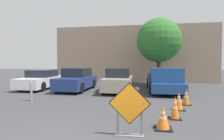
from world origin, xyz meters
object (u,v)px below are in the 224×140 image
(traffic_cone_nearest, at_px, (163,118))
(bollard_nearest, at_px, (31,91))
(pickup_truck, at_px, (164,81))
(traffic_cone_fourth, at_px, (186,97))
(road_closed_sign, at_px, (129,108))
(traffic_cone_second, at_px, (175,108))
(parked_car_second, at_px, (77,80))
(traffic_cone_third, at_px, (179,101))
(parked_car_third, at_px, (119,81))
(parked_car_nearest, at_px, (42,80))

(traffic_cone_nearest, relative_size, bollard_nearest, 0.66)
(traffic_cone_nearest, height_order, pickup_truck, pickup_truck)
(traffic_cone_fourth, bearing_deg, pickup_truck, 98.13)
(road_closed_sign, relative_size, traffic_cone_second, 1.79)
(parked_car_second, bearing_deg, pickup_truck, -175.60)
(traffic_cone_third, xyz_separation_m, pickup_truck, (0.00, 4.68, 0.39))
(parked_car_second, bearing_deg, parked_car_third, -178.36)
(traffic_cone_fourth, xyz_separation_m, parked_car_nearest, (-9.51, 3.98, 0.30))
(bollard_nearest, bearing_deg, parked_car_third, 43.67)
(road_closed_sign, bearing_deg, pickup_truck, 76.47)
(parked_car_nearest, bearing_deg, traffic_cone_nearest, 136.18)
(parked_car_second, xyz_separation_m, bollard_nearest, (-0.98, -3.81, -0.21))
(road_closed_sign, relative_size, traffic_cone_third, 1.95)
(parked_car_second, distance_m, parked_car_third, 2.99)
(traffic_cone_third, xyz_separation_m, parked_car_third, (-2.99, 4.41, 0.38))
(traffic_cone_second, relative_size, pickup_truck, 0.14)
(road_closed_sign, bearing_deg, traffic_cone_nearest, 35.41)
(parked_car_third, distance_m, pickup_truck, 3.01)
(traffic_cone_second, relative_size, traffic_cone_fourth, 1.05)
(parked_car_third, bearing_deg, traffic_cone_second, 114.47)
(parked_car_second, distance_m, bollard_nearest, 3.94)
(traffic_cone_third, height_order, parked_car_third, parked_car_third)
(parked_car_nearest, bearing_deg, traffic_cone_second, 142.17)
(traffic_cone_nearest, height_order, traffic_cone_second, traffic_cone_second)
(road_closed_sign, bearing_deg, parked_car_second, 119.53)
(traffic_cone_second, bearing_deg, traffic_cone_nearest, -117.02)
(parked_car_second, distance_m, pickup_truck, 5.99)
(parked_car_third, bearing_deg, pickup_truck, -175.21)
(traffic_cone_nearest, xyz_separation_m, traffic_cone_third, (0.90, 2.26, 0.04))
(traffic_cone_nearest, height_order, parked_car_second, parked_car_second)
(parked_car_second, relative_size, pickup_truck, 0.76)
(traffic_cone_third, bearing_deg, bollard_nearest, 174.94)
(traffic_cone_nearest, relative_size, traffic_cone_third, 0.89)
(traffic_cone_second, distance_m, traffic_cone_fourth, 2.39)
(traffic_cone_fourth, height_order, parked_car_second, parked_car_second)
(road_closed_sign, xyz_separation_m, parked_car_third, (-1.17, 7.32, -0.01))
(parked_car_second, height_order, bollard_nearest, parked_car_second)
(traffic_cone_second, bearing_deg, bollard_nearest, 164.26)
(traffic_cone_nearest, bearing_deg, road_closed_sign, -144.59)
(traffic_cone_nearest, bearing_deg, bollard_nearest, 154.64)
(road_closed_sign, height_order, traffic_cone_fourth, road_closed_sign)
(traffic_cone_nearest, bearing_deg, traffic_cone_fourth, 66.04)
(traffic_cone_fourth, relative_size, pickup_truck, 0.14)
(traffic_cone_second, relative_size, parked_car_third, 0.18)
(traffic_cone_second, bearing_deg, pickup_truck, 86.26)
(traffic_cone_second, relative_size, traffic_cone_third, 1.09)
(traffic_cone_third, bearing_deg, pickup_truck, 89.99)
(parked_car_nearest, bearing_deg, parked_car_third, 172.74)
(traffic_cone_nearest, xyz_separation_m, pickup_truck, (0.91, 6.93, 0.43))
(traffic_cone_fourth, xyz_separation_m, parked_car_second, (-6.51, 3.46, 0.36))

